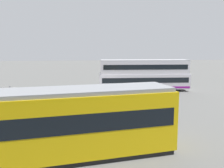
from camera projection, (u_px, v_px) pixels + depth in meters
name	position (u px, v px, depth m)	size (l,w,h in m)	color
ground_plane	(109.00, 97.00, 27.94)	(160.00, 160.00, 0.00)	#61615F
double_decker_bus	(144.00, 75.00, 31.57)	(11.40, 2.92, 3.96)	silver
tram_yellow	(44.00, 124.00, 12.03)	(13.31, 4.83, 3.50)	#E5B70C
pedestrian_near_railing	(70.00, 97.00, 22.84)	(0.44, 0.44, 1.66)	#4C3F2D
pedestrian_railing	(73.00, 105.00, 20.77)	(9.66, 0.60, 1.08)	gray
info_sign	(10.00, 95.00, 19.94)	(1.24, 0.20, 2.44)	slate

